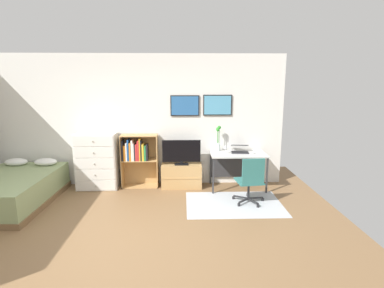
{
  "coord_description": "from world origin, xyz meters",
  "views": [
    {
      "loc": [
        0.97,
        -3.85,
        2.15
      ],
      "look_at": [
        1.13,
        1.5,
        1.05
      ],
      "focal_mm": 28.38,
      "sensor_mm": 36.0,
      "label": 1
    }
  ],
  "objects_px": {
    "bamboo_vase": "(218,139)",
    "television": "(181,153)",
    "office_chair": "(251,179)",
    "bed": "(12,190)",
    "wine_glass": "(225,147)",
    "laptop": "(240,149)",
    "dresser": "(97,161)",
    "bookshelf": "(137,156)",
    "tv_stand": "(182,175)",
    "desk": "(237,158)",
    "computer_mouse": "(254,152)"
  },
  "relations": [
    {
      "from": "dresser",
      "to": "wine_glass",
      "type": "distance_m",
      "value": 2.6
    },
    {
      "from": "bed",
      "to": "dresser",
      "type": "xyz_separation_m",
      "value": [
        1.31,
        0.79,
        0.31
      ]
    },
    {
      "from": "bed",
      "to": "wine_glass",
      "type": "xyz_separation_m",
      "value": [
        3.89,
        0.64,
        0.61
      ]
    },
    {
      "from": "tv_stand",
      "to": "laptop",
      "type": "distance_m",
      "value": 1.32
    },
    {
      "from": "desk",
      "to": "office_chair",
      "type": "height_order",
      "value": "office_chair"
    },
    {
      "from": "dresser",
      "to": "television",
      "type": "xyz_separation_m",
      "value": [
        1.71,
        -0.01,
        0.17
      ]
    },
    {
      "from": "television",
      "to": "desk",
      "type": "bearing_deg",
      "value": -1.04
    },
    {
      "from": "computer_mouse",
      "to": "tv_stand",
      "type": "bearing_deg",
      "value": 174.26
    },
    {
      "from": "bed",
      "to": "bamboo_vase",
      "type": "height_order",
      "value": "bamboo_vase"
    },
    {
      "from": "bookshelf",
      "to": "tv_stand",
      "type": "xyz_separation_m",
      "value": [
        0.9,
        -0.04,
        -0.42
      ]
    },
    {
      "from": "tv_stand",
      "to": "wine_glass",
      "type": "height_order",
      "value": "wine_glass"
    },
    {
      "from": "bed",
      "to": "dresser",
      "type": "relative_size",
      "value": 1.79
    },
    {
      "from": "bookshelf",
      "to": "wine_glass",
      "type": "distance_m",
      "value": 1.8
    },
    {
      "from": "dresser",
      "to": "tv_stand",
      "type": "bearing_deg",
      "value": 0.5
    },
    {
      "from": "tv_stand",
      "to": "computer_mouse",
      "type": "relative_size",
      "value": 7.88
    },
    {
      "from": "dresser",
      "to": "office_chair",
      "type": "relative_size",
      "value": 1.32
    },
    {
      "from": "office_chair",
      "to": "laptop",
      "type": "bearing_deg",
      "value": 84.85
    },
    {
      "from": "computer_mouse",
      "to": "wine_glass",
      "type": "height_order",
      "value": "wine_glass"
    },
    {
      "from": "television",
      "to": "office_chair",
      "type": "bearing_deg",
      "value": -36.95
    },
    {
      "from": "bookshelf",
      "to": "bamboo_vase",
      "type": "relative_size",
      "value": 2.08
    },
    {
      "from": "dresser",
      "to": "desk",
      "type": "height_order",
      "value": "dresser"
    },
    {
      "from": "bed",
      "to": "tv_stand",
      "type": "distance_m",
      "value": 3.12
    },
    {
      "from": "bed",
      "to": "bamboo_vase",
      "type": "bearing_deg",
      "value": 14.41
    },
    {
      "from": "office_chair",
      "to": "bamboo_vase",
      "type": "relative_size",
      "value": 1.64
    },
    {
      "from": "bed",
      "to": "office_chair",
      "type": "bearing_deg",
      "value": -0.76
    },
    {
      "from": "desk",
      "to": "office_chair",
      "type": "distance_m",
      "value": 0.92
    },
    {
      "from": "office_chair",
      "to": "desk",
      "type": "bearing_deg",
      "value": 88.17
    },
    {
      "from": "bamboo_vase",
      "to": "office_chair",
      "type": "bearing_deg",
      "value": -65.67
    },
    {
      "from": "bookshelf",
      "to": "wine_glass",
      "type": "height_order",
      "value": "bookshelf"
    },
    {
      "from": "wine_glass",
      "to": "dresser",
      "type": "bearing_deg",
      "value": 176.72
    },
    {
      "from": "tv_stand",
      "to": "bamboo_vase",
      "type": "distance_m",
      "value": 1.07
    },
    {
      "from": "bed",
      "to": "dresser",
      "type": "height_order",
      "value": "dresser"
    },
    {
      "from": "bed",
      "to": "wine_glass",
      "type": "bearing_deg",
      "value": 10.47
    },
    {
      "from": "bookshelf",
      "to": "desk",
      "type": "height_order",
      "value": "bookshelf"
    },
    {
      "from": "office_chair",
      "to": "computer_mouse",
      "type": "bearing_deg",
      "value": 67.0
    },
    {
      "from": "bamboo_vase",
      "to": "laptop",
      "type": "bearing_deg",
      "value": -14.02
    },
    {
      "from": "bed",
      "to": "wine_glass",
      "type": "relative_size",
      "value": 11.3
    },
    {
      "from": "bed",
      "to": "office_chair",
      "type": "relative_size",
      "value": 2.37
    },
    {
      "from": "bookshelf",
      "to": "office_chair",
      "type": "xyz_separation_m",
      "value": [
        2.13,
        -0.99,
        -0.2
      ]
    },
    {
      "from": "laptop",
      "to": "desk",
      "type": "bearing_deg",
      "value": -150.61
    },
    {
      "from": "office_chair",
      "to": "computer_mouse",
      "type": "height_order",
      "value": "office_chair"
    },
    {
      "from": "television",
      "to": "computer_mouse",
      "type": "relative_size",
      "value": 7.48
    },
    {
      "from": "bed",
      "to": "television",
      "type": "bearing_deg",
      "value": 15.65
    },
    {
      "from": "television",
      "to": "laptop",
      "type": "distance_m",
      "value": 1.19
    },
    {
      "from": "tv_stand",
      "to": "computer_mouse",
      "type": "xyz_separation_m",
      "value": [
        1.45,
        -0.15,
        0.51
      ]
    },
    {
      "from": "television",
      "to": "desk",
      "type": "height_order",
      "value": "television"
    },
    {
      "from": "bed",
      "to": "bookshelf",
      "type": "relative_size",
      "value": 1.87
    },
    {
      "from": "tv_stand",
      "to": "dresser",
      "type": "bearing_deg",
      "value": -179.5
    },
    {
      "from": "bamboo_vase",
      "to": "television",
      "type": "bearing_deg",
      "value": -171.73
    },
    {
      "from": "bookshelf",
      "to": "office_chair",
      "type": "distance_m",
      "value": 2.35
    }
  ]
}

